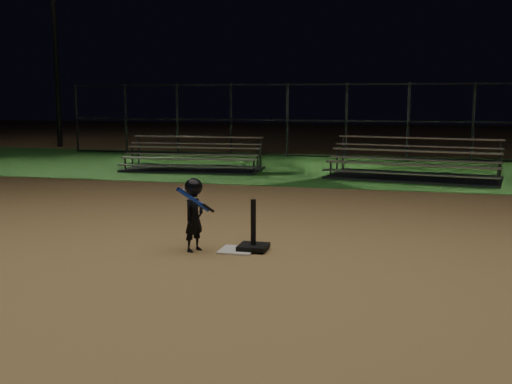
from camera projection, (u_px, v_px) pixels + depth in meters
The scene contains 9 objects.
ground at pixel (237, 251), 8.25m from camera, with size 80.00×80.00×0.00m, color olive.
grass_strip at pixel (334, 168), 17.82m from camera, with size 60.00×8.00×0.01m, color #22581C.
home_plate at pixel (237, 250), 8.25m from camera, with size 0.45×0.45×0.02m, color beige.
batting_tee at pixel (253, 240), 8.25m from camera, with size 0.38×0.38×0.67m.
child_batter at pixel (194, 212), 8.18m from camera, with size 0.44×0.55×0.98m.
bleacher_left at pixel (193, 164), 17.27m from camera, with size 3.90×2.12×0.93m.
bleacher_right at pixel (413, 171), 15.45m from camera, with size 4.42×2.66×1.02m.
backstop_fence at pixel (346, 121), 20.50m from camera, with size 20.08×0.08×2.50m.
light_pole_left at pixel (54, 24), 24.76m from camera, with size 0.90×0.53×8.30m.
Camera 1 is at (2.25, -7.72, 2.04)m, focal length 43.35 mm.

